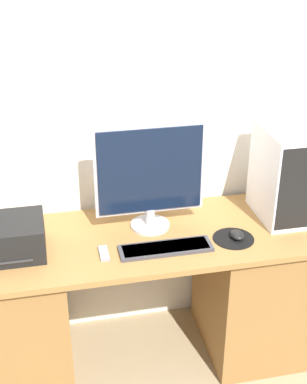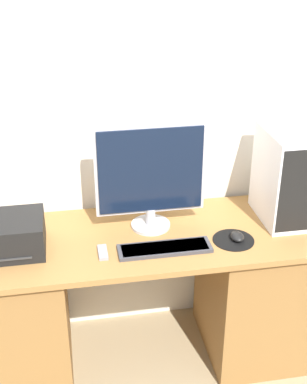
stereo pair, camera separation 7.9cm
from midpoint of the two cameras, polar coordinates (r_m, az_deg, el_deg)
name	(u,v)px [view 1 (the left image)]	position (r m, az deg, el deg)	size (l,w,h in m)	color
wall_back	(123,106)	(2.77, -4.07, 9.18)	(6.40, 0.18, 2.70)	silver
desk	(140,298)	(2.88, -2.29, -11.27)	(1.77, 0.65, 0.80)	olive
monitor	(150,174)	(2.61, -1.27, 1.93)	(0.55, 0.20, 0.55)	#B7B7BC
keyboard	(166,248)	(2.55, 0.42, -6.01)	(0.45, 0.13, 0.02)	#3D3D42
mousepad	(233,238)	(2.66, 7.67, -4.95)	(0.20, 0.20, 0.00)	black
mouse	(237,235)	(2.65, 8.07, -4.57)	(0.06, 0.09, 0.04)	black
computer_tower	(280,174)	(2.79, 12.60, 1.84)	(0.20, 0.36, 0.48)	white
printer	(2,239)	(2.60, -16.75, -4.81)	(0.39, 0.28, 0.17)	black
remote_control	(104,253)	(2.53, -6.21, -6.53)	(0.04, 0.12, 0.02)	gray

